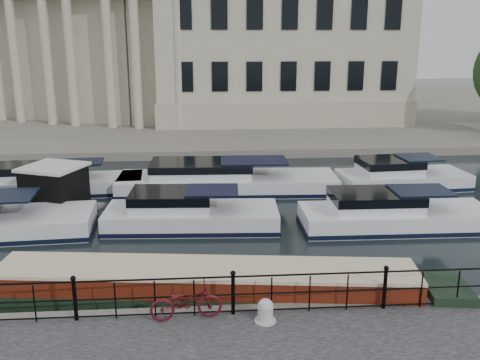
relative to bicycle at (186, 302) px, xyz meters
name	(u,v)px	position (x,y,z in m)	size (l,w,h in m)	color
ground_plane	(229,293)	(1.21, 2.42, -1.03)	(160.00, 160.00, 0.00)	black
far_bank	(207,110)	(1.21, 41.42, -0.76)	(120.00, 42.00, 0.55)	#6B665B
railing	(233,291)	(1.21, 0.17, 0.17)	(24.14, 0.14, 1.22)	black
civic_building	(196,41)	(0.21, 37.13, 6.01)	(53.55, 31.84, 16.85)	#ADA38C
bicycle	(186,302)	(0.00, 0.00, 0.00)	(0.64, 1.83, 0.96)	#4C0D18
mooring_bollard	(265,311)	(1.99, -0.27, -0.19)	(0.55, 0.55, 0.62)	#B7B6B2
narrowboat	(206,293)	(0.52, 1.72, -0.67)	(15.11, 3.73, 1.55)	black
harbour_hut	(55,191)	(-5.95, 10.66, -0.08)	(3.98, 3.69, 2.20)	#6B665B
cabin_cruisers	(197,200)	(0.24, 10.78, -0.66)	(27.35, 8.88, 1.99)	silver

